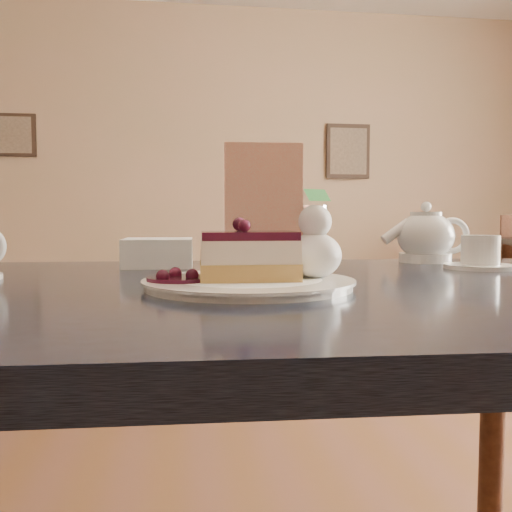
{
  "coord_description": "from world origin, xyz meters",
  "views": [
    {
      "loc": [
        0.03,
        -0.71,
        0.94
      ],
      "look_at": [
        0.13,
        -0.0,
        0.89
      ],
      "focal_mm": 40.0,
      "sensor_mm": 36.0,
      "label": 1
    }
  ],
  "objects": [
    {
      "name": "napkin_stack",
      "position": [
        0.0,
        0.44,
        0.87
      ],
      "size": [
        0.14,
        0.14,
        0.06
      ],
      "primitive_type": "cube",
      "rotation": [
        0.0,
        0.0,
        -0.04
      ],
      "color": "white",
      "rests_on": "main_table"
    },
    {
      "name": "tea_set",
      "position": [
        0.58,
        0.43,
        0.89
      ],
      "size": [
        0.22,
        0.29,
        0.12
      ],
      "color": "white",
      "rests_on": "main_table"
    },
    {
      "name": "main_table",
      "position": [
        0.14,
        0.12,
        0.75
      ],
      "size": [
        1.38,
        0.95,
        0.84
      ],
      "rotation": [
        0.0,
        0.0,
        -0.04
      ],
      "color": "#1E273C",
      "rests_on": "ground"
    },
    {
      "name": "dessert_plate",
      "position": [
        0.13,
        0.07,
        0.84
      ],
      "size": [
        0.29,
        0.29,
        0.01
      ],
      "primitive_type": "cylinder",
      "color": "white",
      "rests_on": "main_table"
    },
    {
      "name": "cheesecake_slice",
      "position": [
        0.13,
        0.07,
        0.88
      ],
      "size": [
        0.14,
        0.1,
        0.07
      ],
      "rotation": [
        0.0,
        0.0,
        -0.04
      ],
      "color": "tan",
      "rests_on": "dessert_plate"
    },
    {
      "name": "menu_card",
      "position": [
        0.21,
        0.43,
        0.96
      ],
      "size": [
        0.16,
        0.04,
        0.25
      ],
      "primitive_type": "cube",
      "rotation": [
        0.0,
        0.0,
        -0.04
      ],
      "color": "beige",
      "rests_on": "main_table"
    },
    {
      "name": "berry_sauce",
      "position": [
        0.04,
        0.07,
        0.85
      ],
      "size": [
        0.09,
        0.09,
        0.01
      ],
      "primitive_type": "cylinder",
      "color": "#4B0F25",
      "rests_on": "dessert_plate"
    },
    {
      "name": "whipped_cream",
      "position": [
        0.23,
        0.08,
        0.88
      ],
      "size": [
        0.08,
        0.08,
        0.07
      ],
      "color": "white",
      "rests_on": "dessert_plate"
    },
    {
      "name": "sugar_shaker",
      "position": [
        0.32,
        0.47,
        0.9
      ],
      "size": [
        0.07,
        0.07,
        0.12
      ],
      "color": "white",
      "rests_on": "main_table"
    }
  ]
}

